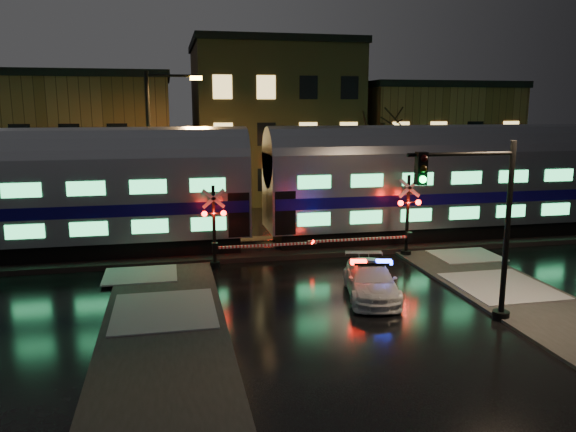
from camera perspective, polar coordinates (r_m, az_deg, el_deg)
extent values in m
plane|color=black|center=(23.87, 3.48, -6.23)|extent=(120.00, 120.00, 0.00)
cube|color=black|center=(28.51, 0.80, -3.09)|extent=(90.00, 4.20, 0.24)
cube|color=#2D2D2D|center=(17.43, -12.49, -12.97)|extent=(4.00, 20.00, 0.12)
cube|color=#2D2D2D|center=(21.53, 25.18, -9.07)|extent=(4.00, 20.00, 0.12)
cube|color=brown|center=(44.56, -21.00, 6.99)|extent=(14.00, 10.00, 9.00)
cube|color=brown|center=(45.21, -1.65, 9.35)|extent=(12.00, 11.00, 11.50)
cube|color=brown|center=(48.86, 13.78, 7.40)|extent=(12.00, 10.00, 8.50)
cube|color=black|center=(32.60, 20.09, -1.03)|extent=(24.00, 2.40, 0.80)
cube|color=#B7BAC1|center=(32.23, 20.36, 2.97)|extent=(25.00, 3.05, 3.80)
cube|color=#0F0969|center=(32.28, 20.31, 2.27)|extent=(24.75, 3.09, 0.55)
cube|color=#3BE37C|center=(31.11, 21.73, 0.46)|extent=(21.00, 0.05, 0.62)
cube|color=#3BE37C|center=(30.86, 21.97, 3.75)|extent=(21.00, 0.05, 0.62)
cylinder|color=#B7BAC1|center=(32.05, 20.56, 5.98)|extent=(25.00, 3.05, 3.05)
imported|color=white|center=(21.50, 8.41, -6.50)|extent=(2.66, 4.69, 1.28)
cube|color=black|center=(21.31, 8.46, -4.75)|extent=(1.38, 0.61, 0.09)
cube|color=#FF0C05|center=(21.23, 7.18, -4.66)|extent=(0.64, 0.41, 0.15)
cube|color=#1426FF|center=(21.38, 9.74, -4.63)|extent=(0.64, 0.41, 0.15)
cylinder|color=black|center=(27.60, 11.89, -3.75)|extent=(0.49, 0.49, 0.30)
cylinder|color=black|center=(27.20, 12.04, -0.04)|extent=(0.16, 0.16, 3.94)
sphere|color=#FF0C05|center=(26.74, 11.38, 1.30)|extent=(0.26, 0.26, 0.26)
sphere|color=#FF0C05|center=(27.10, 13.10, 1.36)|extent=(0.26, 0.26, 0.26)
cube|color=white|center=(26.27, 7.26, -2.35)|extent=(4.92, 0.10, 0.10)
cube|color=black|center=(27.17, 12.17, -2.07)|extent=(0.25, 0.30, 0.45)
cylinder|color=black|center=(25.39, -7.43, -4.92)|extent=(0.46, 0.46, 0.28)
cylinder|color=black|center=(24.98, -7.52, -1.13)|extent=(0.15, 0.15, 3.70)
sphere|color=#FF0C05|center=(24.65, -8.49, 0.21)|extent=(0.24, 0.24, 0.24)
sphere|color=#FF0C05|center=(24.71, -6.57, 0.29)|extent=(0.24, 0.24, 0.24)
cube|color=white|center=(25.21, -2.17, -2.98)|extent=(4.63, 0.10, 0.10)
cube|color=black|center=(24.93, -7.43, -3.23)|extent=(0.25, 0.30, 0.45)
cylinder|color=black|center=(20.53, 20.80, -9.42)|extent=(0.56, 0.56, 0.30)
cylinder|color=black|center=(19.75, 21.36, -1.60)|extent=(0.18, 0.18, 6.02)
cylinder|color=black|center=(18.44, 17.20, 6.03)|extent=(3.61, 0.12, 0.12)
cube|color=black|center=(17.70, 13.37, 4.73)|extent=(0.32, 0.28, 1.00)
sphere|color=#0CFF3F|center=(17.60, 13.54, 3.63)|extent=(0.22, 0.22, 0.22)
cylinder|color=black|center=(31.08, -13.84, 5.88)|extent=(0.22, 0.22, 8.91)
cylinder|color=black|center=(31.00, -11.67, 13.80)|extent=(2.67, 0.13, 0.13)
cube|color=yellow|center=(31.03, -9.33, 13.67)|extent=(0.61, 0.31, 0.20)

